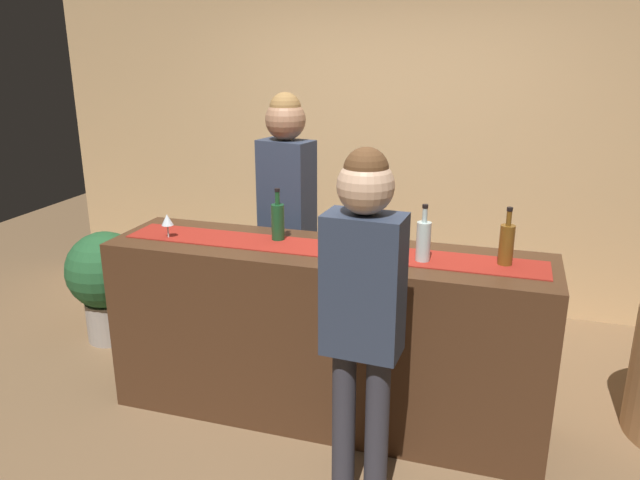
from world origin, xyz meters
The scene contains 12 objects.
ground_plane centered at (0.00, 0.00, 0.00)m, with size 10.00×10.00×0.00m, color brown.
back_wall centered at (0.00, 1.90, 1.45)m, with size 6.00×0.12×2.90m, color tan.
bar_counter centered at (0.00, 0.00, 0.51)m, with size 2.46×0.60×1.03m, color #472B19.
counter_runner_cloth centered at (0.00, 0.00, 1.03)m, with size 2.33×0.28×0.01m, color maroon.
wine_bottle_green centered at (-0.30, 0.07, 1.14)m, with size 0.07×0.07×0.30m.
wine_bottle_amber centered at (0.94, 0.03, 1.14)m, with size 0.07×0.07×0.30m.
wine_bottle_clear centered at (0.54, -0.04, 1.14)m, with size 0.07×0.07×0.30m.
wine_glass_near_customer centered at (-0.92, -0.08, 1.13)m, with size 0.07×0.07×0.14m.
wine_glass_mid_counter centered at (0.30, -0.02, 1.13)m, with size 0.07×0.07×0.14m.
bartender centered at (-0.44, 0.58, 1.14)m, with size 0.38×0.27×1.82m.
customer_sipping centered at (0.37, -0.65, 1.06)m, with size 0.35×0.24×1.71m.
potted_plant_tall centered at (-1.80, 0.46, 0.47)m, with size 0.56×0.56×0.82m.
Camera 1 is at (0.92, -3.03, 2.10)m, focal length 34.42 mm.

